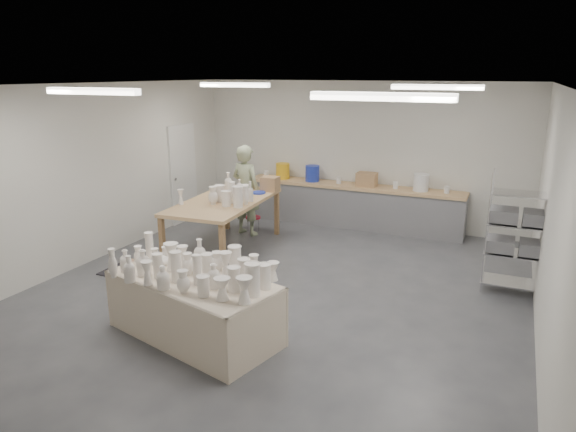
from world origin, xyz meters
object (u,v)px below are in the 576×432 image
at_px(work_table, 230,200).
at_px(red_stool, 253,218).
at_px(potter, 246,190).
at_px(drying_table, 195,303).

relative_size(work_table, red_stool, 8.03).
height_order(potter, red_stool, potter).
height_order(drying_table, potter, potter).
distance_m(drying_table, red_stool, 4.45).
relative_size(drying_table, red_stool, 7.26).
xyz_separation_m(work_table, red_stool, (-0.16, 1.20, -0.68)).
xyz_separation_m(potter, red_stool, (-0.00, 0.27, -0.65)).
bearing_deg(drying_table, work_table, 126.68).
height_order(drying_table, red_stool, drying_table).
relative_size(drying_table, potter, 1.29).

